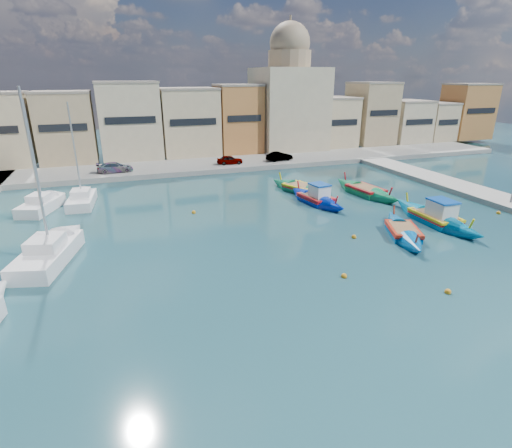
{
  "coord_description": "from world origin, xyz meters",
  "views": [
    {
      "loc": [
        -16.1,
        -19.26,
        11.29
      ],
      "look_at": [
        -7.24,
        6.0,
        1.4
      ],
      "focal_mm": 28.0,
      "sensor_mm": 36.0,
      "label": 1
    }
  ],
  "objects": [
    {
      "name": "ground",
      "position": [
        0.0,
        0.0,
        0.0
      ],
      "size": [
        160.0,
        160.0,
        0.0
      ],
      "primitive_type": "plane",
      "color": "#122E38",
      "rests_on": "ground"
    },
    {
      "name": "north_quay",
      "position": [
        0.0,
        32.0,
        0.3
      ],
      "size": [
        80.0,
        8.0,
        0.6
      ],
      "primitive_type": "cube",
      "color": "gray",
      "rests_on": "ground"
    },
    {
      "name": "north_townhouses",
      "position": [
        6.68,
        39.36,
        5.0
      ],
      "size": [
        83.2,
        7.87,
        10.19
      ],
      "color": "#C3AE87",
      "rests_on": "ground"
    },
    {
      "name": "church_block",
      "position": [
        10.0,
        40.0,
        8.41
      ],
      "size": [
        10.0,
        10.0,
        19.1
      ],
      "color": "#C0B08F",
      "rests_on": "ground"
    },
    {
      "name": "parked_cars",
      "position": [
        -6.47,
        30.5,
        1.19
      ],
      "size": [
        25.11,
        1.77,
        1.19
      ],
      "color": "#4C1919",
      "rests_on": "north_quay"
    },
    {
      "name": "luzzu_turquoise_cabin",
      "position": [
        7.99,
        4.97,
        0.39
      ],
      "size": [
        2.4,
        10.17,
        3.25
      ],
      "color": "#006D9B",
      "rests_on": "ground"
    },
    {
      "name": "luzzu_blue_cabin",
      "position": [
        1.35,
        13.21,
        0.36
      ],
      "size": [
        3.33,
        8.65,
        2.99
      ],
      "color": "#0022A9",
      "rests_on": "ground"
    },
    {
      "name": "luzzu_cyan_mid",
      "position": [
        7.44,
        14.11,
        0.3
      ],
      "size": [
        3.34,
        9.73,
        2.82
      ],
      "color": "#0B7445",
      "rests_on": "ground"
    },
    {
      "name": "luzzu_green",
      "position": [
        1.66,
        17.29,
        0.28
      ],
      "size": [
        5.25,
        8.58,
        2.65
      ],
      "color": "#0A6E4A",
      "rests_on": "ground"
    },
    {
      "name": "luzzu_blue_south",
      "position": [
        3.65,
        3.49,
        0.26
      ],
      "size": [
        5.21,
        8.65,
        2.48
      ],
      "color": "#00569E",
      "rests_on": "ground"
    },
    {
      "name": "yacht_north",
      "position": [
        -19.53,
        21.41,
        0.4
      ],
      "size": [
        2.72,
        7.66,
        10.03
      ],
      "color": "white",
      "rests_on": "ground"
    },
    {
      "name": "yacht_midnorth",
      "position": [
        -22.49,
        20.67,
        0.41
      ],
      "size": [
        4.48,
        7.6,
        10.34
      ],
      "color": "white",
      "rests_on": "ground"
    },
    {
      "name": "yacht_mid",
      "position": [
        -20.5,
        9.12,
        0.46
      ],
      "size": [
        4.75,
        9.6,
        11.7
      ],
      "color": "white",
      "rests_on": "ground"
    },
    {
      "name": "mooring_buoys",
      "position": [
        0.7,
        6.46,
        0.08
      ],
      "size": [
        25.58,
        25.61,
        0.36
      ],
      "color": "orange",
      "rests_on": "ground"
    }
  ]
}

